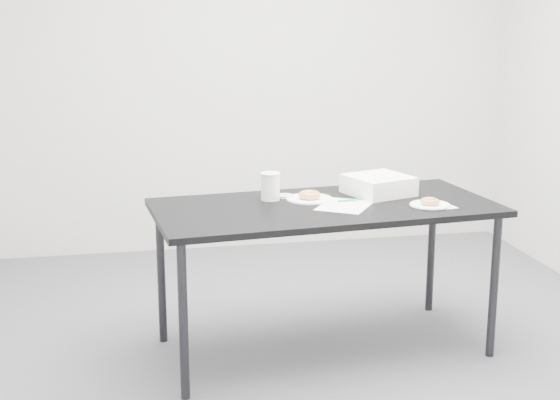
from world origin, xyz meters
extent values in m
plane|color=#47474C|center=(0.00, 0.00, 0.00)|extent=(4.00, 4.00, 0.00)
cube|color=silver|center=(0.00, 2.00, 1.35)|extent=(4.00, 0.02, 2.70)
cube|color=black|center=(0.11, 0.04, 0.77)|extent=(1.79, 0.97, 0.03)
cylinder|color=black|center=(-0.64, -0.37, 0.38)|extent=(0.04, 0.04, 0.75)
cylinder|color=black|center=(-0.71, 0.30, 0.38)|extent=(0.04, 0.04, 0.75)
cylinder|color=black|center=(0.93, -0.22, 0.38)|extent=(0.04, 0.04, 0.75)
cylinder|color=black|center=(0.87, 0.46, 0.38)|extent=(0.04, 0.04, 0.75)
cube|color=white|center=(0.20, 0.00, 0.78)|extent=(0.35, 0.37, 0.00)
cube|color=green|center=(0.27, 0.09, 0.79)|extent=(0.07, 0.07, 0.00)
cylinder|color=#0D9477|center=(0.25, 0.08, 0.79)|extent=(0.14, 0.03, 0.01)
cube|color=white|center=(0.66, -0.11, 0.78)|extent=(0.16, 0.16, 0.00)
cylinder|color=white|center=(0.62, -0.09, 0.79)|extent=(0.20, 0.20, 0.01)
torus|color=#BE7A3C|center=(0.62, -0.09, 0.81)|extent=(0.09, 0.09, 0.03)
cylinder|color=white|center=(0.06, 0.16, 0.79)|extent=(0.24, 0.24, 0.01)
torus|color=#BE7A3C|center=(0.06, 0.16, 0.81)|extent=(0.11, 0.11, 0.04)
cylinder|color=white|center=(-0.14, 0.20, 0.85)|extent=(0.10, 0.10, 0.14)
cylinder|color=silver|center=(-0.05, 0.24, 0.79)|extent=(0.09, 0.09, 0.01)
cube|color=white|center=(0.45, 0.21, 0.83)|extent=(0.38, 0.38, 0.10)
camera|label=1|loc=(-0.86, -3.67, 1.71)|focal=50.00mm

